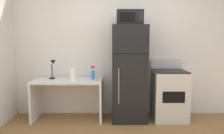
% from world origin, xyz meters
% --- Properties ---
extents(wall_back_white, '(5.00, 0.10, 2.60)m').
position_xyz_m(wall_back_white, '(0.00, 1.70, 1.30)').
color(wall_back_white, silver).
rests_on(wall_back_white, ground).
extents(desk, '(1.27, 0.60, 0.75)m').
position_xyz_m(desk, '(-1.07, 1.33, 0.53)').
color(desk, silver).
rests_on(desk, ground).
extents(desk_lamp, '(0.14, 0.12, 0.35)m').
position_xyz_m(desk_lamp, '(-1.36, 1.41, 0.99)').
color(desk_lamp, black).
rests_on(desk_lamp, desk).
extents(spray_bottle, '(0.06, 0.06, 0.25)m').
position_xyz_m(spray_bottle, '(-0.61, 1.37, 0.85)').
color(spray_bottle, '#2D8CEA').
rests_on(spray_bottle, desk).
extents(paper_towel_roll, '(0.11, 0.11, 0.24)m').
position_xyz_m(paper_towel_roll, '(-0.94, 1.18, 0.87)').
color(paper_towel_roll, white).
rests_on(paper_towel_roll, desk).
extents(refrigerator, '(0.62, 0.64, 1.74)m').
position_xyz_m(refrigerator, '(0.06, 1.32, 0.87)').
color(refrigerator, black).
rests_on(refrigerator, ground).
extents(microwave, '(0.46, 0.35, 0.26)m').
position_xyz_m(microwave, '(0.06, 1.30, 1.87)').
color(microwave, black).
rests_on(microwave, refrigerator).
extents(oven_range, '(0.61, 0.61, 1.10)m').
position_xyz_m(oven_range, '(0.82, 1.33, 0.47)').
color(oven_range, beige).
rests_on(oven_range, ground).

